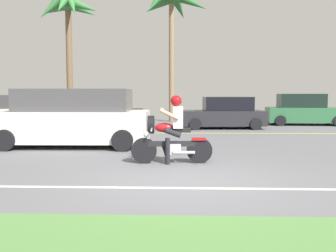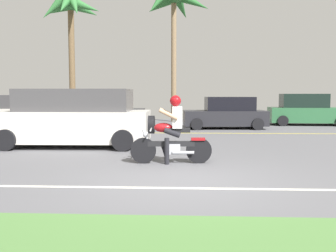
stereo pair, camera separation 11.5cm
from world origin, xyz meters
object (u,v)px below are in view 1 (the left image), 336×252
object	(u,v)px
motorcyclist	(173,135)
motorcyclist_distant	(43,121)
suv_nearby	(74,119)
parked_car_1	(103,112)
palm_tree_0	(68,12)
parked_car_3	(304,111)
parked_car_2	(224,114)
palm_tree_1	(172,6)
parked_car_0	(6,111)

from	to	relation	value
motorcyclist	motorcyclist_distant	world-z (taller)	motorcyclist
suv_nearby	motorcyclist_distant	size ratio (longest dim) A/B	3.75
parked_car_1	palm_tree_0	size ratio (longest dim) A/B	0.52
suv_nearby	parked_car_1	distance (m)	7.16
suv_nearby	parked_car_3	size ratio (longest dim) A/B	1.21
motorcyclist	parked_car_2	xyz separation A→B (m)	(2.31, 9.40, 0.03)
palm_tree_1	parked_car_0	bearing A→B (deg)	-159.06
motorcyclist	palm_tree_1	bearing A→B (deg)	91.51
parked_car_1	motorcyclist_distant	world-z (taller)	parked_car_1
palm_tree_1	palm_tree_0	bearing A→B (deg)	-179.72
parked_car_2	parked_car_3	xyz separation A→B (m)	(4.61, 2.25, 0.06)
parked_car_3	palm_tree_1	size ratio (longest dim) A/B	0.50
suv_nearby	parked_car_1	size ratio (longest dim) A/B	1.23
motorcyclist_distant	parked_car_1	bearing A→B (deg)	63.34
motorcyclist	parked_car_1	xyz separation A→B (m)	(-3.82, 9.95, 0.07)
parked_car_1	parked_car_3	distance (m)	10.88
parked_car_2	motorcyclist_distant	distance (m)	8.45
parked_car_1	parked_car_0	bearing A→B (deg)	173.58
parked_car_3	parked_car_1	bearing A→B (deg)	-171.02
suv_nearby	palm_tree_1	world-z (taller)	palm_tree_1
parked_car_0	parked_car_1	xyz separation A→B (m)	(5.37, -0.60, 0.01)
motorcyclist	palm_tree_0	world-z (taller)	palm_tree_0
suv_nearby	parked_car_1	xyz separation A→B (m)	(-0.58, 7.13, -0.13)
parked_car_2	palm_tree_0	size ratio (longest dim) A/B	0.51
palm_tree_1	parked_car_3	bearing A→B (deg)	-17.39
motorcyclist	suv_nearby	world-z (taller)	suv_nearby
suv_nearby	parked_car_0	bearing A→B (deg)	127.56
palm_tree_1	motorcyclist	bearing A→B (deg)	-88.49
suv_nearby	parked_car_3	xyz separation A→B (m)	(10.16, 8.83, -0.11)
suv_nearby	parked_car_3	world-z (taller)	suv_nearby
parked_car_0	palm_tree_1	xyz separation A→B (m)	(8.82, 3.38, 6.22)
parked_car_1	palm_tree_1	xyz separation A→B (m)	(3.46, 3.98, 6.21)
motorcyclist_distant	parked_car_0	bearing A→B (deg)	130.94
suv_nearby	parked_car_2	distance (m)	8.61
motorcyclist	parked_car_2	world-z (taller)	motorcyclist
parked_car_3	motorcyclist	bearing A→B (deg)	-120.71
parked_car_3	palm_tree_0	distance (m)	15.01
palm_tree_1	motorcyclist_distant	world-z (taller)	palm_tree_1
parked_car_0	parked_car_2	bearing A→B (deg)	-5.75
parked_car_1	palm_tree_0	world-z (taller)	palm_tree_0
parked_car_2	palm_tree_0	xyz separation A→B (m)	(-9.02, 4.50, 5.93)
parked_car_1	parked_car_2	bearing A→B (deg)	-5.16
palm_tree_0	motorcyclist_distant	bearing A→B (deg)	-81.54
suv_nearby	motorcyclist_distant	xyz separation A→B (m)	(-2.36, 3.60, -0.33)
parked_car_2	motorcyclist_distant	size ratio (longest dim) A/B	3.02
parked_car_1	parked_car_2	world-z (taller)	parked_car_1
motorcyclist	palm_tree_0	distance (m)	16.54
parked_car_0	palm_tree_0	bearing A→B (deg)	53.46
parked_car_1	parked_car_3	bearing A→B (deg)	8.98
parked_car_1	palm_tree_1	world-z (taller)	palm_tree_1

